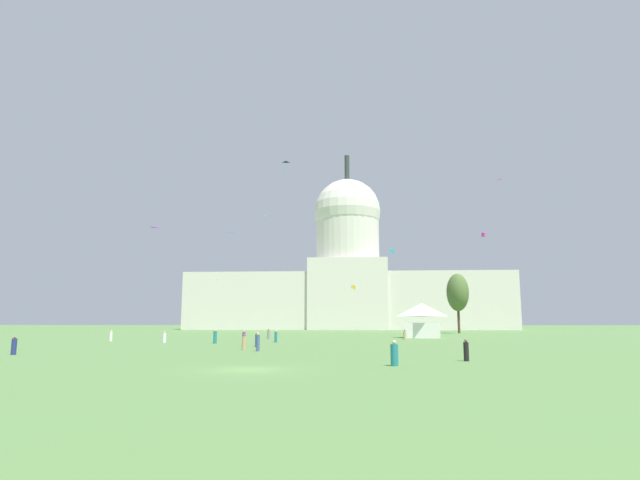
# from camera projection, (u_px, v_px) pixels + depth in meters

# --- Properties ---
(ground_plane) EXTENTS (800.00, 800.00, 0.00)m
(ground_plane) POSITION_uv_depth(u_px,v_px,m) (248.00, 370.00, 29.96)
(ground_plane) COLOR #567F42
(capitol_building) EXTENTS (113.24, 26.29, 63.86)m
(capitol_building) POSITION_uv_depth(u_px,v_px,m) (348.00, 280.00, 188.45)
(capitol_building) COLOR beige
(capitol_building) RESTS_ON ground_plane
(event_tent) EXTENTS (7.02, 7.25, 5.84)m
(event_tent) POSITION_uv_depth(u_px,v_px,m) (422.00, 320.00, 89.70)
(event_tent) COLOR white
(event_tent) RESTS_ON ground_plane
(tree_east_far) EXTENTS (5.99, 6.93, 14.10)m
(tree_east_far) POSITION_uv_depth(u_px,v_px,m) (458.00, 293.00, 125.28)
(tree_east_far) COLOR #4C3823
(tree_east_far) RESTS_ON ground_plane
(person_grey_mid_left) EXTENTS (0.56, 0.56, 1.56)m
(person_grey_mid_left) POSITION_uv_depth(u_px,v_px,m) (268.00, 334.00, 83.04)
(person_grey_mid_left) COLOR gray
(person_grey_mid_left) RESTS_ON ground_plane
(person_black_edge_west) EXTENTS (0.40, 0.40, 1.52)m
(person_black_edge_west) POSITION_uv_depth(u_px,v_px,m) (466.00, 351.00, 36.44)
(person_black_edge_west) COLOR black
(person_black_edge_west) RESTS_ON ground_plane
(person_teal_lawn_far_right) EXTENTS (0.59, 0.59, 1.75)m
(person_teal_lawn_far_right) POSITION_uv_depth(u_px,v_px,m) (215.00, 337.00, 65.87)
(person_teal_lawn_far_right) COLOR #1E757A
(person_teal_lawn_far_right) RESTS_ON ground_plane
(person_tan_edge_east) EXTENTS (0.49, 0.49, 1.51)m
(person_tan_edge_east) POSITION_uv_depth(u_px,v_px,m) (244.00, 343.00, 51.00)
(person_tan_edge_east) COLOR tan
(person_tan_edge_east) RESTS_ON ground_plane
(person_denim_lawn_far_left) EXTENTS (0.48, 0.48, 1.62)m
(person_denim_lawn_far_left) POSITION_uv_depth(u_px,v_px,m) (257.00, 340.00, 56.74)
(person_denim_lawn_far_left) COLOR #3D5684
(person_denim_lawn_far_left) RESTS_ON ground_plane
(person_white_back_right) EXTENTS (0.65, 0.65, 1.49)m
(person_white_back_right) POSITION_uv_depth(u_px,v_px,m) (164.00, 338.00, 68.45)
(person_white_back_right) COLOR silver
(person_white_back_right) RESTS_ON ground_plane
(person_purple_mid_right) EXTENTS (0.52, 0.52, 1.71)m
(person_purple_mid_right) POSITION_uv_depth(u_px,v_px,m) (244.00, 339.00, 60.58)
(person_purple_mid_right) COLOR #703D93
(person_purple_mid_right) RESTS_ON ground_plane
(person_tan_near_tree_west) EXTENTS (0.61, 0.61, 1.53)m
(person_tan_near_tree_west) POSITION_uv_depth(u_px,v_px,m) (405.00, 335.00, 79.68)
(person_tan_near_tree_west) COLOR tan
(person_tan_near_tree_west) RESTS_ON ground_plane
(person_teal_near_tent) EXTENTS (0.52, 0.52, 1.57)m
(person_teal_near_tent) POSITION_uv_depth(u_px,v_px,m) (394.00, 354.00, 32.53)
(person_teal_near_tent) COLOR #1E757A
(person_teal_near_tent) RESTS_ON ground_plane
(person_navy_front_right) EXTENTS (0.54, 0.54, 1.56)m
(person_navy_front_right) POSITION_uv_depth(u_px,v_px,m) (14.00, 346.00, 43.42)
(person_navy_front_right) COLOR navy
(person_navy_front_right) RESTS_ON ground_plane
(person_teal_aisle_center) EXTENTS (0.44, 0.44, 1.59)m
(person_teal_aisle_center) POSITION_uv_depth(u_px,v_px,m) (276.00, 337.00, 69.27)
(person_teal_aisle_center) COLOR #1E757A
(person_teal_aisle_center) RESTS_ON ground_plane
(person_denim_front_left) EXTENTS (0.33, 0.33, 1.66)m
(person_denim_front_left) POSITION_uv_depth(u_px,v_px,m) (258.00, 343.00, 48.80)
(person_denim_front_left) COLOR #3D5684
(person_denim_front_left) RESTS_ON ground_plane
(person_white_deep_crowd) EXTENTS (0.60, 0.60, 1.56)m
(person_white_deep_crowd) POSITION_uv_depth(u_px,v_px,m) (111.00, 336.00, 73.90)
(person_white_deep_crowd) COLOR silver
(person_white_deep_crowd) RESTS_ON ground_plane
(kite_white_low) EXTENTS (1.12, 1.57, 3.60)m
(kite_white_low) POSITION_uv_depth(u_px,v_px,m) (219.00, 282.00, 148.71)
(kite_white_low) COLOR white
(kite_black_high) EXTENTS (1.76, 1.05, 3.60)m
(kite_black_high) POSITION_uv_depth(u_px,v_px,m) (286.00, 163.00, 148.31)
(kite_black_high) COLOR black
(kite_violet_low) EXTENTS (1.42, 1.60, 0.12)m
(kite_violet_low) POSITION_uv_depth(u_px,v_px,m) (152.00, 230.00, 78.28)
(kite_violet_low) COLOR purple
(kite_gold_low) EXTENTS (1.25, 1.16, 1.37)m
(kite_gold_low) POSITION_uv_depth(u_px,v_px,m) (353.00, 287.00, 140.55)
(kite_gold_low) COLOR gold
(kite_yellow_mid) EXTENTS (0.78, 1.21, 3.01)m
(kite_yellow_mid) POSITION_uv_depth(u_px,v_px,m) (264.00, 217.00, 162.55)
(kite_yellow_mid) COLOR yellow
(kite_turquoise_low) EXTENTS (1.38, 1.02, 3.37)m
(kite_turquoise_low) POSITION_uv_depth(u_px,v_px,m) (459.00, 278.00, 163.27)
(kite_turquoise_low) COLOR teal
(kite_magenta_mid) EXTENTS (0.91, 0.93, 0.85)m
(kite_magenta_mid) POSITION_uv_depth(u_px,v_px,m) (484.00, 235.00, 108.38)
(kite_magenta_mid) COLOR #D1339E
(kite_pink_mid) EXTENTS (1.05, 1.35, 0.32)m
(kite_pink_mid) POSITION_uv_depth(u_px,v_px,m) (501.00, 182.00, 112.31)
(kite_pink_mid) COLOR pink
(kite_cyan_mid) EXTENTS (1.20, 1.14, 1.22)m
(kite_cyan_mid) POSITION_uv_depth(u_px,v_px,m) (392.00, 251.00, 121.74)
(kite_cyan_mid) COLOR #33BCDB
(kite_blue_mid) EXTENTS (1.45, 1.01, 0.20)m
(kite_blue_mid) POSITION_uv_depth(u_px,v_px,m) (231.00, 234.00, 98.78)
(kite_blue_mid) COLOR blue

